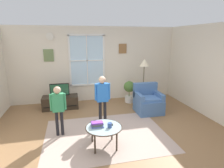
{
  "coord_description": "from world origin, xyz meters",
  "views": [
    {
      "loc": [
        -0.89,
        -3.91,
        2.24
      ],
      "look_at": [
        0.21,
        0.9,
        1.0
      ],
      "focal_mm": 29.76,
      "sensor_mm": 36.0,
      "label": 1
    }
  ],
  "objects_px": {
    "armchair": "(148,102)",
    "coffee_table": "(104,128)",
    "tv_stand": "(61,102)",
    "person_green_shirt": "(58,105)",
    "person_blue_shirt": "(102,95)",
    "potted_plant_by_window": "(129,90)",
    "floor_lamp": "(144,67)",
    "remote_near_books": "(99,126)",
    "cup": "(110,125)",
    "remote_near_cup": "(111,124)",
    "television": "(60,90)",
    "book_stack": "(97,124)"
  },
  "relations": [
    {
      "from": "armchair",
      "to": "coffee_table",
      "type": "xyz_separation_m",
      "value": [
        -1.66,
        -1.55,
        0.09
      ]
    },
    {
      "from": "tv_stand",
      "to": "person_green_shirt",
      "type": "distance_m",
      "value": 1.85
    },
    {
      "from": "tv_stand",
      "to": "armchair",
      "type": "height_order",
      "value": "armchair"
    },
    {
      "from": "person_blue_shirt",
      "to": "potted_plant_by_window",
      "type": "bearing_deg",
      "value": 51.84
    },
    {
      "from": "armchair",
      "to": "floor_lamp",
      "type": "xyz_separation_m",
      "value": [
        0.08,
        0.6,
        0.98
      ]
    },
    {
      "from": "coffee_table",
      "to": "person_green_shirt",
      "type": "height_order",
      "value": "person_green_shirt"
    },
    {
      "from": "remote_near_books",
      "to": "person_green_shirt",
      "type": "height_order",
      "value": "person_green_shirt"
    },
    {
      "from": "cup",
      "to": "floor_lamp",
      "type": "xyz_separation_m",
      "value": [
        1.63,
        2.2,
        0.8
      ]
    },
    {
      "from": "remote_near_cup",
      "to": "floor_lamp",
      "type": "xyz_separation_m",
      "value": [
        1.56,
        2.06,
        0.84
      ]
    },
    {
      "from": "television",
      "to": "coffee_table",
      "type": "bearing_deg",
      "value": -68.33
    },
    {
      "from": "armchair",
      "to": "remote_near_cup",
      "type": "height_order",
      "value": "armchair"
    },
    {
      "from": "coffee_table",
      "to": "television",
      "type": "bearing_deg",
      "value": 111.67
    },
    {
      "from": "television",
      "to": "person_blue_shirt",
      "type": "bearing_deg",
      "value": -52.96
    },
    {
      "from": "person_green_shirt",
      "to": "cup",
      "type": "bearing_deg",
      "value": -35.79
    },
    {
      "from": "book_stack",
      "to": "person_blue_shirt",
      "type": "bearing_deg",
      "value": 73.21
    },
    {
      "from": "person_blue_shirt",
      "to": "potted_plant_by_window",
      "type": "distance_m",
      "value": 2.03
    },
    {
      "from": "armchair",
      "to": "person_blue_shirt",
      "type": "distance_m",
      "value": 1.7
    },
    {
      "from": "floor_lamp",
      "to": "potted_plant_by_window",
      "type": "bearing_deg",
      "value": 132.56
    },
    {
      "from": "book_stack",
      "to": "remote_near_cup",
      "type": "bearing_deg",
      "value": 5.65
    },
    {
      "from": "tv_stand",
      "to": "potted_plant_by_window",
      "type": "distance_m",
      "value": 2.37
    },
    {
      "from": "coffee_table",
      "to": "potted_plant_by_window",
      "type": "distance_m",
      "value": 2.89
    },
    {
      "from": "book_stack",
      "to": "armchair",
      "type": "bearing_deg",
      "value": 39.88
    },
    {
      "from": "cup",
      "to": "remote_near_cup",
      "type": "relative_size",
      "value": 0.72
    },
    {
      "from": "book_stack",
      "to": "television",
      "type": "bearing_deg",
      "value": 109.36
    },
    {
      "from": "remote_near_cup",
      "to": "potted_plant_by_window",
      "type": "relative_size",
      "value": 0.18
    },
    {
      "from": "television",
      "to": "cup",
      "type": "relative_size",
      "value": 5.9
    },
    {
      "from": "person_green_shirt",
      "to": "floor_lamp",
      "type": "relative_size",
      "value": 0.76
    },
    {
      "from": "armchair",
      "to": "person_blue_shirt",
      "type": "relative_size",
      "value": 0.66
    },
    {
      "from": "coffee_table",
      "to": "person_green_shirt",
      "type": "relative_size",
      "value": 0.65
    },
    {
      "from": "television",
      "to": "floor_lamp",
      "type": "xyz_separation_m",
      "value": [
        2.71,
        -0.31,
        0.67
      ]
    },
    {
      "from": "cup",
      "to": "person_blue_shirt",
      "type": "xyz_separation_m",
      "value": [
        0.04,
        1.02,
        0.32
      ]
    },
    {
      "from": "remote_near_books",
      "to": "floor_lamp",
      "type": "relative_size",
      "value": 0.09
    },
    {
      "from": "book_stack",
      "to": "cup",
      "type": "distance_m",
      "value": 0.26
    },
    {
      "from": "potted_plant_by_window",
      "to": "cup",
      "type": "bearing_deg",
      "value": -116.07
    },
    {
      "from": "coffee_table",
      "to": "tv_stand",
      "type": "bearing_deg",
      "value": 111.65
    },
    {
      "from": "armchair",
      "to": "coffee_table",
      "type": "bearing_deg",
      "value": -137.04
    },
    {
      "from": "remote_near_cup",
      "to": "floor_lamp",
      "type": "bearing_deg",
      "value": 52.85
    },
    {
      "from": "coffee_table",
      "to": "person_green_shirt",
      "type": "distance_m",
      "value": 1.2
    },
    {
      "from": "armchair",
      "to": "remote_near_books",
      "type": "height_order",
      "value": "armchair"
    },
    {
      "from": "television",
      "to": "coffee_table",
      "type": "xyz_separation_m",
      "value": [
        0.97,
        -2.45,
        -0.21
      ]
    },
    {
      "from": "television",
      "to": "person_green_shirt",
      "type": "distance_m",
      "value": 1.77
    },
    {
      "from": "cup",
      "to": "remote_near_books",
      "type": "height_order",
      "value": "cup"
    },
    {
      "from": "cup",
      "to": "coffee_table",
      "type": "bearing_deg",
      "value": 153.43
    },
    {
      "from": "television",
      "to": "cup",
      "type": "bearing_deg",
      "value": -66.59
    },
    {
      "from": "person_green_shirt",
      "to": "potted_plant_by_window",
      "type": "height_order",
      "value": "person_green_shirt"
    },
    {
      "from": "cup",
      "to": "floor_lamp",
      "type": "distance_m",
      "value": 2.85
    },
    {
      "from": "tv_stand",
      "to": "television",
      "type": "height_order",
      "value": "television"
    },
    {
      "from": "remote_near_cup",
      "to": "armchair",
      "type": "bearing_deg",
      "value": 44.62
    },
    {
      "from": "book_stack",
      "to": "remote_near_cup",
      "type": "xyz_separation_m",
      "value": [
        0.31,
        0.03,
        -0.04
      ]
    },
    {
      "from": "armchair",
      "to": "floor_lamp",
      "type": "height_order",
      "value": "floor_lamp"
    }
  ]
}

